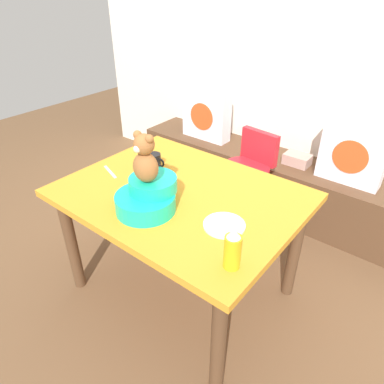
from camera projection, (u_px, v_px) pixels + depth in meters
The scene contains 15 objects.
ground_plane at pixel (183, 287), 2.30m from camera, with size 8.00×8.00×0.00m, color brown.
back_wall at pixel (310, 45), 2.61m from camera, with size 4.40×0.10×2.60m, color silver.
window_bench at pixel (275, 183), 3.00m from camera, with size 2.60×0.44×0.46m, color brown.
pillow_floral_left at pixel (206, 115), 3.13m from camera, with size 0.44×0.15×0.44m.
pillow_floral_right at pixel (353, 154), 2.45m from camera, with size 0.44×0.15×0.44m.
book_stack at pixel (297, 159), 2.77m from camera, with size 0.20×0.14×0.08m, color tan.
dining_table at pixel (181, 207), 1.96m from camera, with size 1.28×0.97×0.74m.
highchair at pixel (247, 170), 2.58m from camera, with size 0.35×0.48×0.79m.
infant_seat_teal at pixel (148, 196), 1.74m from camera, with size 0.30×0.33×0.16m.
teddy_bear at pixel (145, 159), 1.63m from camera, with size 0.13×0.12×0.25m.
ketchup_bottle at pixel (233, 250), 1.38m from camera, with size 0.07×0.07×0.18m.
coffee_mug at pixel (155, 161), 2.12m from camera, with size 0.12×0.08×0.09m.
dinner_plate_near at pixel (224, 225), 1.65m from camera, with size 0.20×0.20×0.01m, color white.
cell_phone at pixel (150, 181), 2.01m from camera, with size 0.07×0.14×0.01m, color black.
table_fork at pixel (110, 172), 2.10m from camera, with size 0.02×0.17×0.01m, color silver.
Camera 1 is at (1.06, -1.23, 1.75)m, focal length 32.82 mm.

